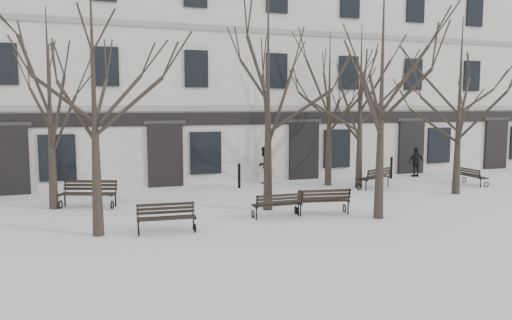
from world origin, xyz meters
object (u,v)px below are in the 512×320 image
bench_0 (166,217)px  tree_2 (382,70)px  bench_1 (278,204)px  tree_3 (460,84)px  bench_3 (89,193)px  bench_4 (375,177)px  tree_1 (268,66)px  tree_0 (93,75)px  bench_5 (471,176)px  bench_2 (323,200)px

bench_0 → tree_2: bearing=0.7°
bench_1 → tree_3: bearing=-169.4°
bench_3 → bench_4: bearing=21.8°
bench_1 → tree_1: bearing=-96.8°
tree_1 → tree_3: tree_1 is taller
bench_0 → bench_4: bearing=29.6°
tree_0 → bench_5: size_ratio=4.43×
tree_1 → bench_1: bearing=-97.0°
tree_1 → bench_2: 5.01m
bench_3 → tree_3: bearing=12.5°
bench_3 → bench_5: bearing=19.3°
bench_2 → tree_2: bearing=154.2°
tree_2 → bench_5: bearing=29.1°
bench_4 → bench_0: bearing=0.8°
bench_0 → bench_4: size_ratio=0.89×
bench_0 → bench_5: size_ratio=1.06×
tree_0 → bench_4: tree_0 is taller
tree_3 → bench_0: (-12.64, -2.32, -4.12)m
bench_0 → bench_4: 11.24m
bench_0 → bench_3: 5.04m
bench_0 → tree_1: bearing=31.8°
tree_3 → bench_4: tree_3 is taller
tree_3 → bench_4: 5.30m
tree_0 → bench_0: 4.53m
tree_2 → bench_2: tree_2 is taller
tree_1 → tree_2: 3.89m
tree_3 → bench_0: tree_3 is taller
tree_1 → bench_0: (-3.98, -2.01, -4.62)m
tree_1 → bench_4: bearing=23.2°
bench_4 → bench_5: bearing=148.0°
tree_3 → bench_1: 9.88m
tree_1 → bench_3: bearing=156.7°
bench_5 → tree_0: bearing=106.3°
bench_1 → bench_3: size_ratio=0.81×
bench_4 → bench_5: bench_4 is taller
tree_2 → tree_1: bearing=139.4°
tree_1 → tree_0: bearing=-163.9°
bench_2 → bench_4: bench_4 is taller
bench_4 → bench_2: bearing=16.8°
tree_1 → bench_5: 12.15m
bench_5 → bench_1: bearing=110.4°
bench_5 → tree_3: bearing=129.0°
bench_5 → bench_0: bearing=108.9°
tree_1 → bench_4: (6.24, 2.68, -4.57)m
tree_3 → bench_0: size_ratio=4.21×
tree_0 → bench_5: (16.93, 3.68, -4.12)m
tree_1 → bench_5: size_ratio=4.93×
tree_0 → bench_1: bearing=3.8°
tree_2 → bench_5: tree_2 is taller
bench_2 → bench_3: bearing=-18.2°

